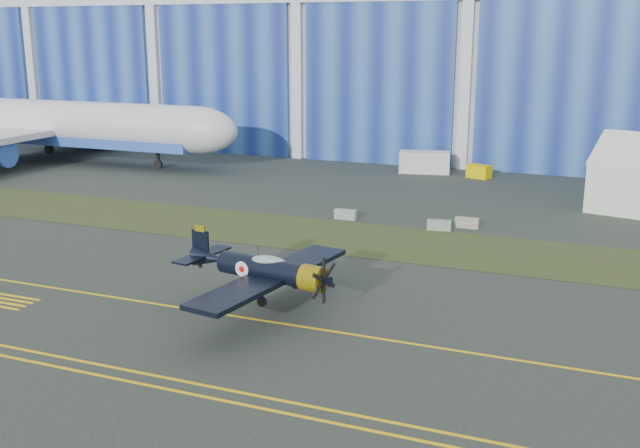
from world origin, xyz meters
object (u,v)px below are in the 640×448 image
at_px(shipping_container, 425,162).
at_px(tug, 479,171).
at_px(jetliner, 36,74).
at_px(warbird, 263,269).

xyz_separation_m(shipping_container, tug, (6.65, -0.80, -0.54)).
bearing_deg(shipping_container, jetliner, -179.94).
relative_size(warbird, tug, 5.83).
bearing_deg(jetliner, tug, 8.67).
xyz_separation_m(warbird, jetliner, (-51.56, 39.17, 8.42)).
height_order(warbird, jetliner, jetliner).
bearing_deg(jetliner, warbird, -37.57).
relative_size(warbird, jetliner, 0.23).
distance_m(shipping_container, tug, 6.72).
height_order(jetliner, tug, jetliner).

